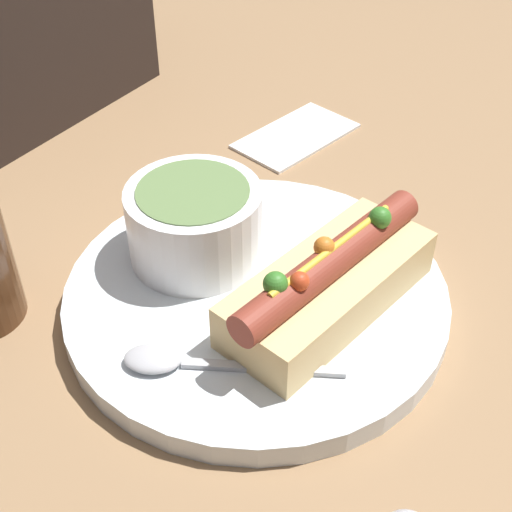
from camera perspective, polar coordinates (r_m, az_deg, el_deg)
ground_plane at (r=0.52m, az=0.00°, el=-3.96°), size 4.00×4.00×0.00m
dinner_plate at (r=0.52m, az=0.00°, el=-3.23°), size 0.27×0.27×0.02m
hot_dog at (r=0.48m, az=5.86°, el=-2.10°), size 0.18×0.09×0.06m
soup_bowl at (r=0.52m, az=-4.93°, el=2.87°), size 0.10×0.10×0.06m
spoon at (r=0.46m, az=-6.17°, el=-8.34°), size 0.08×0.13×0.01m
napkin at (r=0.71m, az=3.22°, el=9.68°), size 0.13×0.09×0.01m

